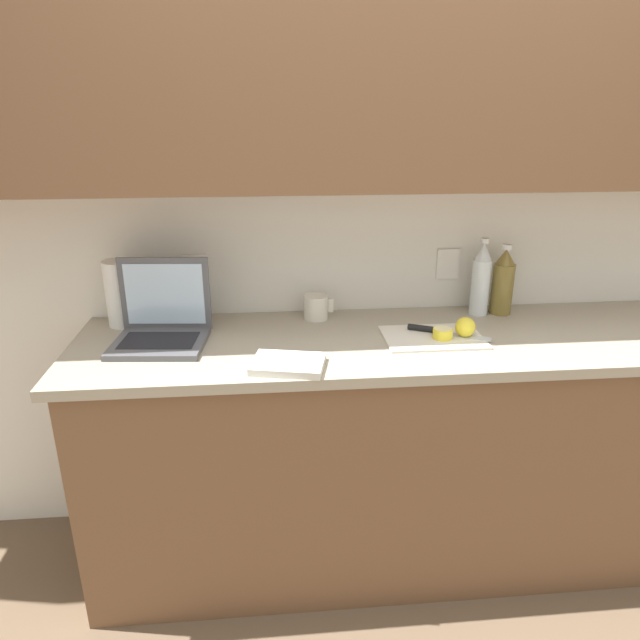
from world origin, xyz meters
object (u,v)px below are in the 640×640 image
laptop (162,323)px  paper_towel_roll (122,293)px  bottle_green_soda (503,282)px  lemon_half_cut (443,333)px  lemon_whole_beside (465,327)px  cutting_board (433,337)px  knife (434,330)px  measuring_cup (316,307)px  bottle_oil_tall (481,280)px

laptop → paper_towel_roll: bearing=139.7°
bottle_green_soda → paper_towel_roll: bearing=179.9°
lemon_half_cut → lemon_whole_beside: size_ratio=0.98×
lemon_half_cut → laptop: bearing=174.6°
cutting_board → knife: bearing=67.7°
laptop → measuring_cup: bearing=22.0°
laptop → lemon_whole_beside: 1.05m
bottle_oil_tall → measuring_cup: (-0.64, 0.00, -0.09)m
measuring_cup → paper_towel_roll: (-0.71, -0.00, 0.08)m
bottle_oil_tall → cutting_board: bearing=-136.2°
cutting_board → knife: (0.01, 0.03, 0.01)m
bottle_green_soda → measuring_cup: 0.73m
lemon_half_cut → paper_towel_roll: paper_towel_roll is taller
paper_towel_roll → bottle_green_soda: bearing=-0.1°
paper_towel_roll → lemon_half_cut: bearing=-12.9°
laptop → measuring_cup: 0.57m
lemon_half_cut → paper_towel_roll: size_ratio=0.28×
measuring_cup → paper_towel_roll: paper_towel_roll is taller
knife → lemon_whole_beside: 0.11m
bottle_green_soda → laptop: bearing=-172.7°
laptop → cutting_board: 0.94m
cutting_board → bottle_oil_tall: bearing=43.8°
lemon_half_cut → knife: bearing=105.7°
paper_towel_roll → bottle_oil_tall: bearing=-0.1°
bottle_green_soda → lemon_whole_beside: bearing=-132.4°
bottle_green_soda → bottle_oil_tall: 0.09m
lemon_half_cut → bottle_green_soda: (0.31, 0.26, 0.10)m
cutting_board → lemon_whole_beside: bearing=-5.8°
laptop → cutting_board: bearing=0.5°
measuring_cup → cutting_board: bearing=-31.6°
lemon_half_cut → paper_towel_roll: bearing=167.1°
bottle_green_soda → bottle_oil_tall: (-0.09, -0.00, 0.01)m
measuring_cup → paper_towel_roll: size_ratio=0.46×
bottle_oil_tall → measuring_cup: bearing=179.7°
knife → paper_towel_roll: paper_towel_roll is taller
laptop → bottle_green_soda: same height
lemon_half_cut → bottle_oil_tall: size_ratio=0.23×
lemon_whole_beside → bottle_oil_tall: (0.14, 0.25, 0.10)m
knife → lemon_whole_beside: lemon_whole_beside is taller
measuring_cup → lemon_whole_beside: bearing=-26.7°
knife → paper_towel_roll: (-1.12, 0.21, 0.11)m
bottle_green_soda → knife: bearing=-147.7°
bottle_oil_tall → knife: bearing=-138.8°
lemon_whole_beside → measuring_cup: 0.56m
bottle_oil_tall → laptop: bearing=-172.1°
lemon_whole_beside → bottle_green_soda: bearing=47.6°
knife → bottle_oil_tall: 0.33m
knife → lemon_whole_beside: (0.10, -0.04, 0.03)m
laptop → bottle_oil_tall: 1.20m
lemon_whole_beside → bottle_oil_tall: bottle_oil_tall is taller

